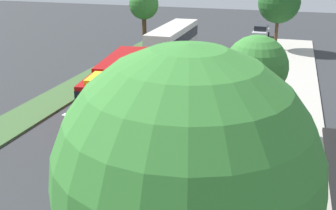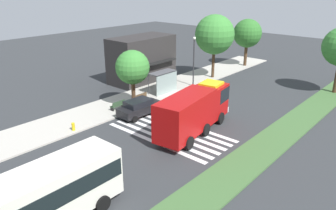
# 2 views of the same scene
# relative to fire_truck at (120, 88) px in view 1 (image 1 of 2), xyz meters

# --- Properties ---
(ground_plane) EXTENTS (120.00, 120.00, 0.00)m
(ground_plane) POSITION_rel_fire_truck_xyz_m (-0.15, 1.41, -2.12)
(ground_plane) COLOR #2D3033
(sidewalk) EXTENTS (60.00, 5.22, 0.14)m
(sidewalk) POSITION_rel_fire_truck_xyz_m (-0.15, 10.06, -2.05)
(sidewalk) COLOR #ADA89E
(sidewalk) RESTS_ON ground_plane
(median_strip) EXTENTS (60.00, 3.00, 0.14)m
(median_strip) POSITION_rel_fire_truck_xyz_m (-0.15, -6.14, -2.05)
(median_strip) COLOR #3D6033
(median_strip) RESTS_ON ground_plane
(crosswalk) EXTENTS (4.95, 10.87, 0.01)m
(crosswalk) POSITION_rel_fire_truck_xyz_m (-1.70, 1.41, -2.11)
(crosswalk) COLOR silver
(crosswalk) RESTS_ON ground_plane
(fire_truck) EXTENTS (9.76, 3.88, 3.74)m
(fire_truck) POSITION_rel_fire_truck_xyz_m (0.00, 0.00, 0.00)
(fire_truck) COLOR #A50C0C
(fire_truck) RESTS_ON ground_plane
(parked_car_west) EXTENTS (4.41, 2.08, 1.71)m
(parked_car_west) POSITION_rel_fire_truck_xyz_m (-30.40, 6.25, -1.24)
(parked_car_west) COLOR silver
(parked_car_west) RESTS_ON ground_plane
(parked_car_mid) EXTENTS (4.72, 2.20, 1.68)m
(parked_car_mid) POSITION_rel_fire_truck_xyz_m (-0.75, 6.25, -1.25)
(parked_car_mid) COLOR black
(parked_car_mid) RESTS_ON ground_plane
(transit_bus) EXTENTS (10.89, 2.94, 3.43)m
(transit_bus) POSITION_rel_fire_truck_xyz_m (-16.07, -1.31, -0.08)
(transit_bus) COLOR silver
(transit_bus) RESTS_ON ground_plane
(bus_stop_shelter) EXTENTS (3.50, 1.40, 2.46)m
(bus_stop_shelter) POSITION_rel_fire_truck_xyz_m (5.96, 8.94, -0.23)
(bus_stop_shelter) COLOR #4C4C51
(bus_stop_shelter) RESTS_ON sidewalk
(bench_near_shelter) EXTENTS (1.60, 0.50, 0.90)m
(bench_near_shelter) POSITION_rel_fire_truck_xyz_m (1.96, 8.94, -1.53)
(bench_near_shelter) COLOR #4C3823
(bench_near_shelter) RESTS_ON sidewalk
(bench_west_of_shelter) EXTENTS (1.60, 0.50, 0.90)m
(bench_west_of_shelter) POSITION_rel_fire_truck_xyz_m (-1.26, 8.94, -1.53)
(bench_west_of_shelter) COLOR #2D472D
(bench_west_of_shelter) RESTS_ON sidewalk
(street_lamp) EXTENTS (0.36, 0.36, 6.12)m
(street_lamp) POSITION_rel_fire_truck_xyz_m (10.32, 8.05, 1.64)
(street_lamp) COLOR #2D2D30
(street_lamp) RESTS_ON sidewalk
(sidewalk_tree_far_west) EXTENTS (4.58, 4.58, 7.48)m
(sidewalk_tree_far_west) POSITION_rel_fire_truck_xyz_m (-23.85, 8.45, 3.20)
(sidewalk_tree_far_west) COLOR #513823
(sidewalk_tree_far_west) RESTS_ON sidewalk
(sidewalk_tree_west) EXTENTS (3.49, 3.49, 5.92)m
(sidewalk_tree_west) POSITION_rel_fire_truck_xyz_m (0.51, 8.45, 2.16)
(sidewalk_tree_west) COLOR #47301E
(sidewalk_tree_west) RESTS_ON sidewalk
(sidewalk_tree_center) EXTENTS (5.19, 5.19, 8.39)m
(sidewalk_tree_center) POSITION_rel_fire_truck_xyz_m (15.27, 8.45, 3.80)
(sidewalk_tree_center) COLOR #47301E
(sidewalk_tree_center) RESTS_ON sidewalk
(median_tree_far_west) EXTENTS (3.34, 3.34, 6.49)m
(median_tree_far_west) POSITION_rel_fire_truck_xyz_m (-20.49, -6.14, 2.77)
(median_tree_far_west) COLOR #47301E
(median_tree_far_west) RESTS_ON median_strip
(fire_hydrant) EXTENTS (0.28, 0.28, 0.70)m
(fire_hydrant) POSITION_rel_fire_truck_xyz_m (-7.23, 7.95, -1.63)
(fire_hydrant) COLOR gold
(fire_hydrant) RESTS_ON sidewalk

